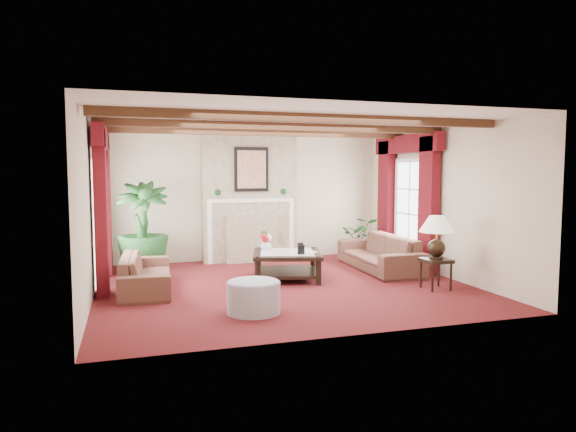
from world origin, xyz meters
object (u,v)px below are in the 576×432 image
object	(u,v)px
sofa_right	(379,247)
coffee_table	(287,266)
ottoman	(254,297)
potted_palm	(143,247)
sofa_left	(146,267)
side_table	(436,274)

from	to	relation	value
sofa_right	coffee_table	distance (m)	2.01
ottoman	potted_palm	bearing A→B (deg)	111.75
sofa_left	ottoman	size ratio (longest dim) A/B	2.74
potted_palm	side_table	world-z (taller)	potted_palm
sofa_right	side_table	bearing A→B (deg)	5.75
sofa_left	side_table	distance (m)	4.69
sofa_right	coffee_table	size ratio (longest dim) A/B	1.96
sofa_right	ottoman	xyz separation A→B (m)	(-3.05, -2.25, -0.23)
potted_palm	sofa_left	bearing A→B (deg)	-89.82
coffee_table	ottoman	bearing A→B (deg)	-103.94
sofa_right	ottoman	bearing A→B (deg)	-51.15
coffee_table	side_table	distance (m)	2.54
side_table	sofa_right	bearing A→B (deg)	93.38
sofa_left	side_table	bearing A→B (deg)	-103.03
sofa_left	potted_palm	xyz separation A→B (m)	(-0.00, 1.56, 0.10)
side_table	ottoman	world-z (taller)	side_table
potted_palm	side_table	size ratio (longest dim) A/B	3.51
coffee_table	side_table	world-z (taller)	side_table
side_table	ottoman	distance (m)	3.19
sofa_left	sofa_right	world-z (taller)	sofa_right
ottoman	coffee_table	bearing A→B (deg)	61.21
sofa_left	coffee_table	xyz separation A→B (m)	(2.42, 0.13, -0.14)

